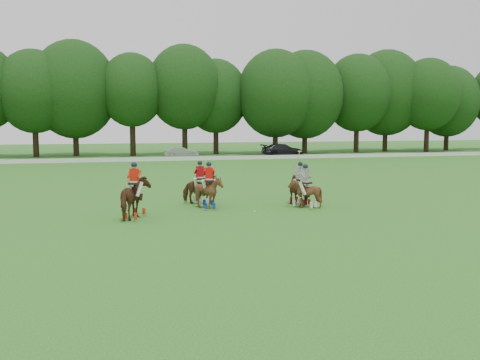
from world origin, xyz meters
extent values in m
plane|color=#26621C|center=(0.00, 0.00, 0.00)|extent=(180.00, 180.00, 0.00)
cylinder|color=black|center=(-11.63, 48.49, 2.32)|extent=(0.70, 0.70, 4.64)
ellipsoid|color=black|center=(-11.63, 48.49, 7.95)|extent=(8.80, 8.80, 10.13)
cylinder|color=black|center=(-6.99, 49.52, 2.16)|extent=(0.70, 0.70, 4.31)
ellipsoid|color=black|center=(-6.99, 49.52, 8.31)|extent=(10.67, 10.67, 12.27)
cylinder|color=black|center=(-0.04, 48.00, 2.62)|extent=(0.70, 0.70, 5.24)
ellipsoid|color=black|center=(-0.04, 48.00, 8.26)|extent=(8.06, 8.06, 9.26)
cylinder|color=black|center=(6.63, 48.24, 2.59)|extent=(0.70, 0.70, 5.19)
ellipsoid|color=black|center=(6.63, 48.24, 8.75)|extent=(9.50, 9.50, 10.92)
cylinder|color=black|center=(11.06, 49.62, 2.24)|extent=(0.70, 0.70, 4.48)
ellipsoid|color=black|center=(11.06, 49.62, 7.71)|extent=(8.60, 8.60, 9.89)
cylinder|color=black|center=(18.54, 46.82, 2.11)|extent=(0.70, 0.70, 4.21)
ellipsoid|color=black|center=(18.54, 46.82, 8.00)|extent=(10.11, 10.11, 11.63)
cylinder|color=black|center=(23.25, 48.17, 2.03)|extent=(0.70, 0.70, 4.07)
ellipsoid|color=black|center=(23.25, 48.17, 7.99)|extent=(10.46, 10.46, 12.03)
cylinder|color=black|center=(31.16, 48.38, 2.40)|extent=(0.70, 0.70, 4.79)
ellipsoid|color=black|center=(31.16, 48.38, 8.35)|extent=(9.47, 9.47, 10.89)
cylinder|color=black|center=(36.59, 49.92, 2.22)|extent=(0.70, 0.70, 4.44)
ellipsoid|color=black|center=(36.59, 49.92, 8.51)|extent=(10.84, 10.84, 12.47)
cylinder|color=black|center=(41.42, 46.74, 2.43)|extent=(0.70, 0.70, 4.86)
ellipsoid|color=black|center=(41.42, 46.74, 8.21)|extent=(8.94, 8.94, 10.28)
cylinder|color=black|center=(46.86, 49.73, 1.95)|extent=(0.70, 0.70, 3.90)
ellipsoid|color=black|center=(46.86, 49.73, 7.38)|extent=(9.29, 9.29, 10.68)
cube|color=white|center=(0.00, 38.00, 0.22)|extent=(120.00, 0.10, 0.44)
imported|color=#949499|center=(5.29, 42.50, 0.65)|extent=(4.00, 1.50, 1.31)
imported|color=black|center=(18.07, 42.50, 0.78)|extent=(5.39, 2.23, 1.56)
imported|color=#462812|center=(-2.72, 2.66, 0.90)|extent=(1.65, 2.33, 1.80)
cube|color=black|center=(-2.72, 2.66, 1.56)|extent=(0.61, 0.68, 0.08)
cylinder|color=tan|center=(-3.00, 2.77, 1.48)|extent=(0.10, 0.21, 1.29)
imported|color=#462812|center=(0.78, 5.93, 0.77)|extent=(1.66, 1.46, 1.54)
cube|color=black|center=(0.78, 5.93, 1.33)|extent=(0.50, 0.60, 0.08)
cylinder|color=tan|center=(1.08, 5.96, 1.25)|extent=(0.05, 0.21, 1.29)
imported|color=#462812|center=(0.96, 4.49, 0.80)|extent=(1.44, 1.58, 1.59)
cube|color=black|center=(0.96, 4.49, 1.38)|extent=(0.50, 0.61, 0.08)
cylinder|color=tan|center=(1.26, 4.46, 1.30)|extent=(0.05, 0.21, 1.29)
imported|color=#462812|center=(5.69, 4.48, 0.75)|extent=(1.22, 1.91, 1.49)
cube|color=black|center=(5.69, 4.48, 1.29)|extent=(0.57, 0.65, 0.08)
cylinder|color=tan|center=(5.40, 4.40, 2.21)|extent=(0.22, 0.75, 1.08)
imported|color=#462812|center=(5.57, 3.50, 0.72)|extent=(1.66, 1.71, 1.44)
cube|color=black|center=(5.57, 3.50, 1.25)|extent=(0.66, 0.70, 0.08)
cylinder|color=tan|center=(5.31, 3.35, 1.17)|extent=(0.13, 0.20, 1.29)
sphere|color=white|center=(2.77, 2.80, 0.04)|extent=(0.09, 0.09, 0.09)
camera|label=1|loc=(-4.16, -20.85, 4.18)|focal=40.00mm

